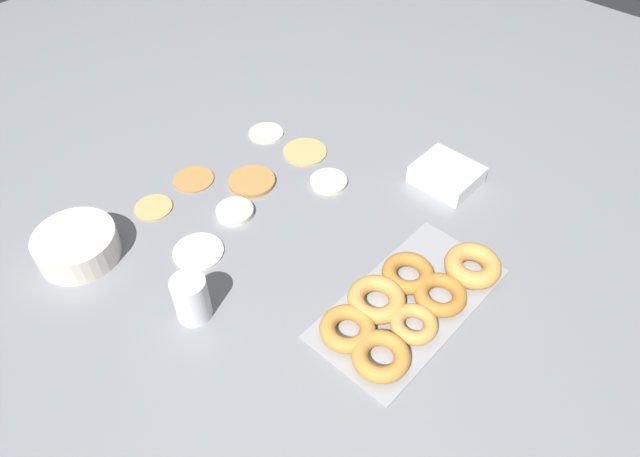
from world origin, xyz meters
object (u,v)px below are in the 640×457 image
at_px(donut_tray, 410,301).
at_px(pancake_4, 153,207).
at_px(pancake_7, 194,179).
at_px(paper_cup, 191,298).
at_px(pancake_0, 252,181).
at_px(batter_bowl, 77,246).
at_px(pancake_2, 266,132).
at_px(pancake_5, 328,181).
at_px(pancake_3, 198,251).
at_px(pancake_6, 235,211).
at_px(container_stack, 447,175).
at_px(pancake_1, 305,151).

bearing_deg(donut_tray, pancake_4, 106.02).
height_order(pancake_7, paper_cup, paper_cup).
relative_size(pancake_0, batter_bowl, 0.66).
relative_size(pancake_2, batter_bowl, 0.54).
bearing_deg(pancake_7, paper_cup, -128.12).
bearing_deg(pancake_5, pancake_3, 171.67).
bearing_deg(pancake_0, pancake_6, -152.90).
height_order(pancake_5, batter_bowl, batter_bowl).
bearing_deg(pancake_5, paper_cup, -171.50).
xyz_separation_m(pancake_2, pancake_5, (-0.03, -0.25, 0.00)).
distance_m(batter_bowl, paper_cup, 0.30).
height_order(pancake_0, pancake_7, pancake_0).
bearing_deg(container_stack, pancake_3, 154.75).
relative_size(pancake_1, pancake_4, 1.29).
xyz_separation_m(pancake_3, donut_tray, (0.19, -0.41, 0.01)).
bearing_deg(batter_bowl, donut_tray, -58.53).
height_order(pancake_2, pancake_5, pancake_5).
relative_size(pancake_1, paper_cup, 1.14).
xyz_separation_m(batter_bowl, container_stack, (0.71, -0.43, -0.01)).
relative_size(pancake_7, batter_bowl, 0.57).
distance_m(pancake_0, pancake_7, 0.14).
relative_size(pancake_4, batter_bowl, 0.51).
xyz_separation_m(pancake_5, donut_tray, (-0.16, -0.36, 0.01)).
height_order(pancake_7, batter_bowl, batter_bowl).
xyz_separation_m(pancake_1, container_stack, (0.15, -0.32, 0.02)).
xyz_separation_m(pancake_2, pancake_4, (-0.37, -0.02, -0.00)).
distance_m(pancake_7, batter_bowl, 0.31).
distance_m(pancake_5, paper_cup, 0.46).
distance_m(pancake_2, pancake_6, 0.30).
bearing_deg(pancake_4, pancake_7, 4.64).
bearing_deg(container_stack, paper_cup, 168.06).
relative_size(pancake_6, container_stack, 0.59).
relative_size(pancake_4, pancake_7, 0.89).
bearing_deg(pancake_0, pancake_3, -160.46).
distance_m(pancake_6, paper_cup, 0.28).
height_order(pancake_0, pancake_5, same).
distance_m(pancake_1, container_stack, 0.35).
relative_size(pancake_4, paper_cup, 0.88).
height_order(pancake_1, pancake_7, pancake_1).
bearing_deg(pancake_3, pancake_6, 13.38).
xyz_separation_m(pancake_1, pancake_4, (-0.38, 0.11, -0.00)).
relative_size(pancake_6, donut_tray, 0.21).
relative_size(batter_bowl, paper_cup, 1.73).
distance_m(pancake_0, pancake_3, 0.24).
distance_m(pancake_1, batter_bowl, 0.58).
xyz_separation_m(pancake_1, paper_cup, (-0.50, -0.19, 0.04)).
bearing_deg(donut_tray, pancake_5, 65.51).
distance_m(batter_bowl, container_stack, 0.83).
relative_size(pancake_2, pancake_7, 0.94).
distance_m(pancake_3, batter_bowl, 0.25).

